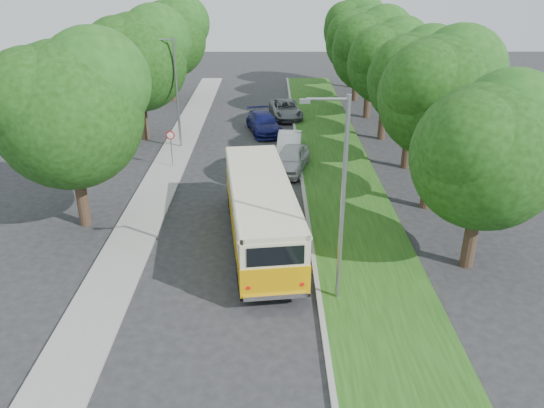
{
  "coord_description": "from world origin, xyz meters",
  "views": [
    {
      "loc": [
        1.73,
        -19.67,
        11.93
      ],
      "look_at": [
        1.79,
        3.12,
        1.5
      ],
      "focal_mm": 35.0,
      "sensor_mm": 36.0,
      "label": 1
    }
  ],
  "objects_px": {
    "lamppost_near": "(341,196)",
    "car_silver": "(291,159)",
    "car_blue": "(264,123)",
    "car_grey": "(286,109)",
    "car_white": "(289,144)",
    "lamppost_far": "(175,89)",
    "vintage_bus": "(261,214)"
  },
  "relations": [
    {
      "from": "car_white",
      "to": "car_grey",
      "type": "height_order",
      "value": "car_white"
    },
    {
      "from": "lamppost_far",
      "to": "car_silver",
      "type": "distance_m",
      "value": 9.55
    },
    {
      "from": "lamppost_far",
      "to": "car_blue",
      "type": "relative_size",
      "value": 1.46
    },
    {
      "from": "lamppost_far",
      "to": "vintage_bus",
      "type": "relative_size",
      "value": 0.71
    },
    {
      "from": "lamppost_near",
      "to": "vintage_bus",
      "type": "height_order",
      "value": "lamppost_near"
    },
    {
      "from": "lamppost_near",
      "to": "lamppost_far",
      "type": "distance_m",
      "value": 20.53
    },
    {
      "from": "lamppost_near",
      "to": "vintage_bus",
      "type": "relative_size",
      "value": 0.76
    },
    {
      "from": "vintage_bus",
      "to": "lamppost_far",
      "type": "bearing_deg",
      "value": 106.06
    },
    {
      "from": "car_silver",
      "to": "car_blue",
      "type": "bearing_deg",
      "value": 116.06
    },
    {
      "from": "lamppost_near",
      "to": "car_white",
      "type": "relative_size",
      "value": 1.79
    },
    {
      "from": "lamppost_near",
      "to": "car_blue",
      "type": "height_order",
      "value": "lamppost_near"
    },
    {
      "from": "lamppost_far",
      "to": "car_grey",
      "type": "relative_size",
      "value": 1.48
    },
    {
      "from": "lamppost_far",
      "to": "car_white",
      "type": "xyz_separation_m",
      "value": [
        7.7,
        -1.51,
        -3.38
      ]
    },
    {
      "from": "lamppost_near",
      "to": "car_silver",
      "type": "height_order",
      "value": "lamppost_near"
    },
    {
      "from": "lamppost_near",
      "to": "car_grey",
      "type": "distance_m",
      "value": 26.71
    },
    {
      "from": "car_blue",
      "to": "car_silver",
      "type": "bearing_deg",
      "value": -90.25
    },
    {
      "from": "car_blue",
      "to": "lamppost_far",
      "type": "bearing_deg",
      "value": -160.9
    },
    {
      "from": "car_blue",
      "to": "car_grey",
      "type": "xyz_separation_m",
      "value": [
        1.8,
        4.31,
        -0.04
      ]
    },
    {
      "from": "lamppost_far",
      "to": "vintage_bus",
      "type": "distance_m",
      "value": 15.5
    },
    {
      "from": "lamppost_near",
      "to": "lamppost_far",
      "type": "relative_size",
      "value": 1.07
    },
    {
      "from": "lamppost_near",
      "to": "car_grey",
      "type": "relative_size",
      "value": 1.57
    },
    {
      "from": "vintage_bus",
      "to": "car_blue",
      "type": "height_order",
      "value": "vintage_bus"
    },
    {
      "from": "vintage_bus",
      "to": "car_grey",
      "type": "height_order",
      "value": "vintage_bus"
    },
    {
      "from": "lamppost_near",
      "to": "car_silver",
      "type": "bearing_deg",
      "value": 95.04
    },
    {
      "from": "lamppost_far",
      "to": "car_blue",
      "type": "xyz_separation_m",
      "value": [
        5.9,
        3.62,
        -3.37
      ]
    },
    {
      "from": "car_silver",
      "to": "vintage_bus",
      "type": "bearing_deg",
      "value": -86.36
    },
    {
      "from": "car_white",
      "to": "car_blue",
      "type": "distance_m",
      "value": 5.44
    },
    {
      "from": "lamppost_near",
      "to": "car_silver",
      "type": "xyz_separation_m",
      "value": [
        -1.23,
        13.91,
        -3.6
      ]
    },
    {
      "from": "lamppost_far",
      "to": "car_grey",
      "type": "distance_m",
      "value": 11.57
    },
    {
      "from": "car_white",
      "to": "car_grey",
      "type": "relative_size",
      "value": 0.88
    },
    {
      "from": "lamppost_near",
      "to": "car_blue",
      "type": "xyz_separation_m",
      "value": [
        -3.01,
        22.12,
        -3.62
      ]
    },
    {
      "from": "car_blue",
      "to": "car_grey",
      "type": "bearing_deg",
      "value": 54.86
    }
  ]
}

